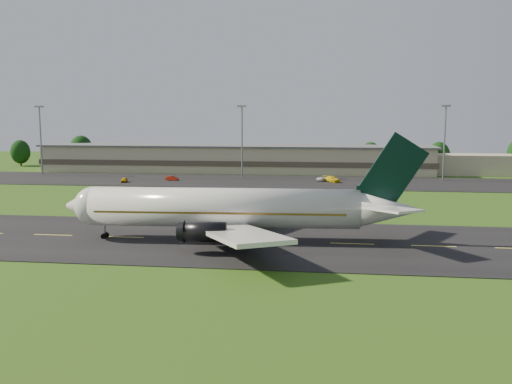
# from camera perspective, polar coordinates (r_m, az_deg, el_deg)

# --- Properties ---
(ground) EXTENTS (360.00, 360.00, 0.00)m
(ground) POSITION_cam_1_polar(r_m,az_deg,el_deg) (85.85, -13.06, -4.47)
(ground) COLOR #234C13
(ground) RESTS_ON ground
(taxiway) EXTENTS (220.00, 30.00, 0.10)m
(taxiway) POSITION_cam_1_polar(r_m,az_deg,el_deg) (85.84, -13.06, -4.44)
(taxiway) COLOR black
(taxiway) RESTS_ON ground
(apron) EXTENTS (260.00, 30.00, 0.10)m
(apron) POSITION_cam_1_polar(r_m,az_deg,el_deg) (154.44, -3.69, 1.14)
(apron) COLOR black
(apron) RESTS_ON ground
(airliner) EXTENTS (51.30, 42.12, 15.57)m
(airliner) POSITION_cam_1_polar(r_m,az_deg,el_deg) (80.86, -2.60, -1.67)
(airliner) COLOR white
(airliner) RESTS_ON ground
(terminal) EXTENTS (145.00, 16.00, 8.40)m
(terminal) POSITION_cam_1_polar(r_m,az_deg,el_deg) (176.77, -0.14, 3.28)
(terminal) COLOR #C0AF92
(terminal) RESTS_ON ground
(light_mast_west) EXTENTS (2.40, 1.20, 20.35)m
(light_mast_west) POSITION_cam_1_polar(r_m,az_deg,el_deg) (179.83, -20.76, 5.64)
(light_mast_west) COLOR gray
(light_mast_west) RESTS_ON ground
(light_mast_centre) EXTENTS (2.40, 1.20, 20.35)m
(light_mast_centre) POSITION_cam_1_polar(r_m,az_deg,el_deg) (160.49, -1.41, 5.95)
(light_mast_centre) COLOR gray
(light_mast_centre) RESTS_ON ground
(light_mast_east) EXTENTS (2.40, 1.20, 20.35)m
(light_mast_east) POSITION_cam_1_polar(r_m,az_deg,el_deg) (161.39, 18.36, 5.56)
(light_mast_east) COLOR gray
(light_mast_east) RESTS_ON ground
(tree_line) EXTENTS (199.89, 10.80, 10.79)m
(tree_line) POSITION_cam_1_polar(r_m,az_deg,el_deg) (185.11, 9.82, 3.78)
(tree_line) COLOR black
(tree_line) RESTS_ON ground
(service_vehicle_a) EXTENTS (2.07, 3.76, 1.21)m
(service_vehicle_a) POSITION_cam_1_polar(r_m,az_deg,el_deg) (154.31, -13.05, 1.19)
(service_vehicle_a) COLOR #C08B0B
(service_vehicle_a) RESTS_ON apron
(service_vehicle_b) EXTENTS (3.68, 1.75, 1.16)m
(service_vehicle_b) POSITION_cam_1_polar(r_m,az_deg,el_deg) (156.14, -8.40, 1.37)
(service_vehicle_b) COLOR #AB1D0B
(service_vehicle_b) RESTS_ON apron
(service_vehicle_c) EXTENTS (5.07, 5.46, 1.42)m
(service_vehicle_c) POSITION_cam_1_polar(r_m,az_deg,el_deg) (154.34, 6.84, 1.38)
(service_vehicle_c) COLOR silver
(service_vehicle_c) RESTS_ON apron
(service_vehicle_d) EXTENTS (4.88, 5.42, 1.51)m
(service_vehicle_d) POSITION_cam_1_polar(r_m,az_deg,el_deg) (152.13, 7.60, 1.29)
(service_vehicle_d) COLOR yellow
(service_vehicle_d) RESTS_ON apron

